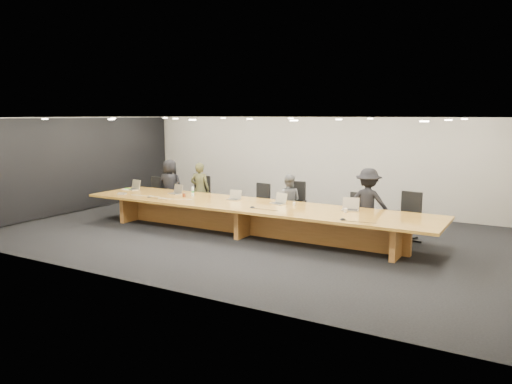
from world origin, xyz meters
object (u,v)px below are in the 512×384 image
conference_table (250,213)px  water_bottle (193,192)px  chair_far_right (407,217)px  mic_left (149,197)px  person_a (170,186)px  laptop_b (175,189)px  chair_far_left (152,194)px  laptop_e (350,204)px  paper_cup_near (294,204)px  amber_mug (184,195)px  av_box (122,194)px  chair_left (199,196)px  chair_mid_left (258,203)px  paper_cup_far (345,210)px  laptop_d (278,198)px  mic_right (343,219)px  mic_center (252,207)px  chair_mid_right (293,204)px  person_b (200,189)px  person_d (368,203)px  laptop_a (132,185)px  laptop_c (233,195)px  chair_right (354,214)px  person_c (288,201)px

conference_table → water_bottle: 1.96m
chair_far_right → mic_left: chair_far_right is taller
person_a → laptop_b: 1.37m
chair_far_left → conference_table: bearing=-10.3°
chair_far_right → mic_left: 6.41m
laptop_e → paper_cup_near: bearing=167.9°
amber_mug → mic_left: amber_mug is taller
laptop_b → av_box: 1.43m
chair_left → mic_left: 1.72m
mic_left → chair_mid_left: bearing=38.4°
conference_table → paper_cup_far: 2.38m
laptop_d → laptop_e: size_ratio=0.93×
chair_left → laptop_d: bearing=-27.1°
laptop_b → paper_cup_far: (4.89, -0.19, -0.08)m
paper_cup_far → mic_right: size_ratio=0.72×
laptop_d → chair_left: bearing=-179.2°
av_box → mic_center: size_ratio=1.56×
chair_mid_right → person_b: bearing=174.4°
person_d → water_bottle: (-4.46, -0.86, 0.05)m
laptop_a → paper_cup_near: size_ratio=4.75×
person_b → laptop_c: person_b is taller
chair_left → laptop_e: bearing=-20.4°
mic_left → mic_center: 3.05m
chair_right → person_a: 5.71m
laptop_d → paper_cup_far: laptop_d is taller
person_a → paper_cup_near: 4.59m
chair_mid_left → person_b: 1.87m
chair_far_right → laptop_a: chair_far_right is taller
chair_mid_right → mic_center: (-0.23, -1.70, 0.17)m
person_a → paper_cup_far: person_a is taller
mic_center → conference_table: bearing=127.7°
chair_right → laptop_c: 3.01m
chair_far_right → mic_right: bearing=-104.5°
chair_far_left → chair_far_right: (7.55, 0.03, 0.06)m
conference_table → mic_left: (-2.75, -0.48, 0.24)m
chair_far_right → person_c: person_c is taller
person_a → water_bottle: person_a is taller
chair_far_right → laptop_d: chair_far_right is taller
chair_mid_left → person_b: person_b is taller
conference_table → chair_mid_left: chair_mid_left is taller
amber_mug → person_a: bearing=140.0°
laptop_d → mic_center: size_ratio=2.51×
laptop_c → paper_cup_near: size_ratio=4.17×
paper_cup_far → laptop_d: bearing=173.3°
person_b → paper_cup_near: size_ratio=19.96×
chair_mid_right → person_d: size_ratio=0.72×
chair_mid_right → laptop_b: (-3.07, -1.00, 0.29)m
person_d → amber_mug: person_d is taller
chair_far_left → paper_cup_far: chair_far_left is taller
chair_left → mic_right: bearing=-31.1°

